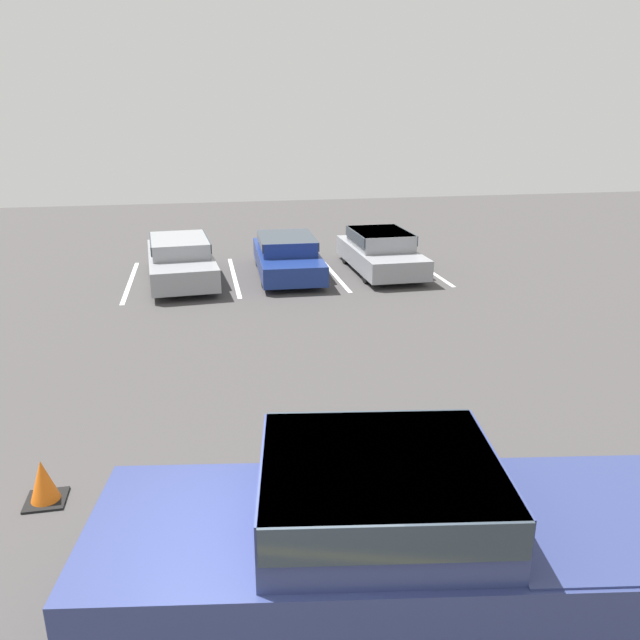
# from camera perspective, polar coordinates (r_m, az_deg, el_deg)

# --- Properties ---
(ground_plane) EXTENTS (60.00, 60.00, 0.00)m
(ground_plane) POSITION_cam_1_polar(r_m,az_deg,el_deg) (6.51, -3.94, -26.95)
(ground_plane) COLOR #423F3F
(stall_stripe_a) EXTENTS (0.12, 4.75, 0.01)m
(stall_stripe_a) POSITION_cam_1_polar(r_m,az_deg,el_deg) (18.82, -16.95, 3.40)
(stall_stripe_a) COLOR white
(stall_stripe_a) RESTS_ON ground_plane
(stall_stripe_b) EXTENTS (0.12, 4.75, 0.01)m
(stall_stripe_b) POSITION_cam_1_polar(r_m,az_deg,el_deg) (18.74, -7.85, 3.97)
(stall_stripe_b) COLOR white
(stall_stripe_b) RESTS_ON ground_plane
(stall_stripe_c) EXTENTS (0.12, 4.75, 0.01)m
(stall_stripe_c) POSITION_cam_1_polar(r_m,az_deg,el_deg) (19.12, 1.11, 4.43)
(stall_stripe_c) COLOR white
(stall_stripe_c) RESTS_ON ground_plane
(stall_stripe_d) EXTENTS (0.12, 4.75, 0.01)m
(stall_stripe_d) POSITION_cam_1_polar(r_m,az_deg,el_deg) (19.95, 9.54, 4.77)
(stall_stripe_d) COLOR white
(stall_stripe_d) RESTS_ON ground_plane
(pickup_truck) EXTENTS (6.16, 2.90, 1.72)m
(pickup_truck) POSITION_cam_1_polar(r_m,az_deg,el_deg) (6.21, 8.26, -19.27)
(pickup_truck) COLOR navy
(pickup_truck) RESTS_ON ground_plane
(parked_sedan_a) EXTENTS (2.10, 4.78, 1.23)m
(parked_sedan_a) POSITION_cam_1_polar(r_m,az_deg,el_deg) (18.45, -12.66, 5.56)
(parked_sedan_a) COLOR gray
(parked_sedan_a) RESTS_ON ground_plane
(parked_sedan_b) EXTENTS (1.91, 4.51, 1.15)m
(parked_sedan_b) POSITION_cam_1_polar(r_m,az_deg,el_deg) (18.70, -3.03, 6.02)
(parked_sedan_b) COLOR navy
(parked_sedan_b) RESTS_ON ground_plane
(parked_sedan_c) EXTENTS (1.80, 4.29, 1.24)m
(parked_sedan_c) POSITION_cam_1_polar(r_m,az_deg,el_deg) (19.15, 5.54, 6.39)
(parked_sedan_c) COLOR gray
(parked_sedan_c) RESTS_ON ground_plane
(traffic_cone) EXTENTS (0.49, 0.49, 0.57)m
(traffic_cone) POSITION_cam_1_polar(r_m,az_deg,el_deg) (8.70, -23.96, -13.44)
(traffic_cone) COLOR black
(traffic_cone) RESTS_ON ground_plane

